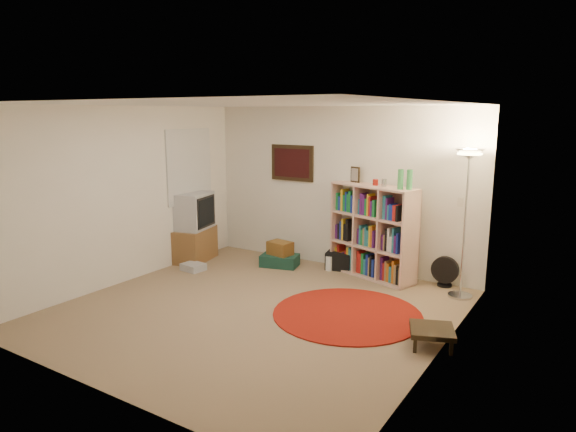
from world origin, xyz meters
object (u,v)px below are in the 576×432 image
object	(u,v)px
tv_stand	(192,228)
bookshelf	(372,233)
suitcase	(280,260)
side_table	(432,331)
floor_lamp	(468,175)
floor_fan	(445,272)

from	to	relation	value
tv_stand	bookshelf	bearing A→B (deg)	2.57
bookshelf	suitcase	world-z (taller)	bookshelf
suitcase	bookshelf	bearing A→B (deg)	-2.65
suitcase	side_table	xyz separation A→B (m)	(2.91, -1.55, 0.08)
tv_stand	suitcase	distance (m)	1.55
side_table	bookshelf	bearing A→B (deg)	128.59
bookshelf	floor_lamp	world-z (taller)	floor_lamp
floor_lamp	floor_fan	distance (m)	1.47
floor_fan	tv_stand	size ratio (longest dim) A/B	0.39
tv_stand	side_table	bearing A→B (deg)	-26.96
floor_lamp	tv_stand	size ratio (longest dim) A/B	1.74
bookshelf	tv_stand	world-z (taller)	bookshelf
floor_fan	bookshelf	bearing A→B (deg)	-174.98
floor_fan	suitcase	distance (m)	2.53
floor_lamp	suitcase	bearing A→B (deg)	-177.72
floor_lamp	side_table	distance (m)	2.21
floor_lamp	suitcase	distance (m)	3.19
suitcase	side_table	world-z (taller)	side_table
floor_fan	tv_stand	world-z (taller)	tv_stand
floor_lamp	side_table	xyz separation A→B (m)	(0.12, -1.66, -1.46)
floor_lamp	floor_fan	bearing A→B (deg)	134.04
floor_lamp	floor_fan	xyz separation A→B (m)	(-0.29, 0.30, -1.41)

